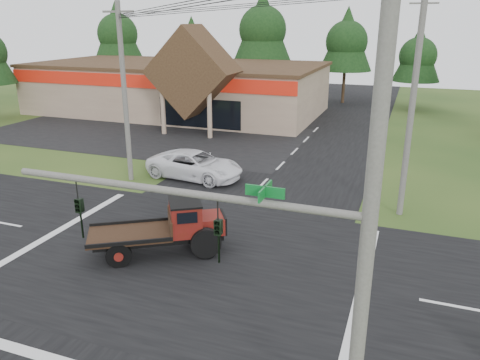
% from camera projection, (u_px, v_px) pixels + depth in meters
% --- Properties ---
extents(ground, '(120.00, 120.00, 0.00)m').
position_uv_depth(ground, '(190.00, 258.00, 19.53)').
color(ground, '#213F16').
rests_on(ground, ground).
extents(road_ns, '(12.00, 120.00, 0.02)m').
position_uv_depth(road_ns, '(190.00, 258.00, 19.52)').
color(road_ns, black).
rests_on(road_ns, ground).
extents(road_ew, '(120.00, 12.00, 0.02)m').
position_uv_depth(road_ew, '(190.00, 258.00, 19.52)').
color(road_ew, black).
rests_on(road_ew, ground).
extents(parking_apron, '(28.00, 14.00, 0.02)m').
position_uv_depth(parking_apron, '(142.00, 134.00, 40.99)').
color(parking_apron, black).
rests_on(parking_apron, ground).
extents(cvs_building, '(30.40, 18.20, 9.19)m').
position_uv_depth(cvs_building, '(179.00, 86.00, 50.05)').
color(cvs_building, gray).
rests_on(cvs_building, ground).
extents(traffic_signal_mast, '(8.12, 0.24, 7.00)m').
position_uv_depth(traffic_signal_mast, '(278.00, 277.00, 9.53)').
color(traffic_signal_mast, '#595651').
rests_on(traffic_signal_mast, ground).
extents(utility_pole_nr, '(2.00, 0.30, 11.00)m').
position_uv_depth(utility_pole_nr, '(368.00, 236.00, 8.59)').
color(utility_pole_nr, '#595651').
rests_on(utility_pole_nr, ground).
extents(utility_pole_nw, '(2.00, 0.30, 10.50)m').
position_uv_depth(utility_pole_nw, '(124.00, 93.00, 27.52)').
color(utility_pole_nw, '#595651').
rests_on(utility_pole_nw, ground).
extents(utility_pole_ne, '(2.00, 0.30, 11.50)m').
position_uv_depth(utility_pole_ne, '(413.00, 99.00, 22.12)').
color(utility_pole_ne, '#595651').
rests_on(utility_pole_ne, ground).
extents(utility_pole_n, '(2.00, 0.30, 11.20)m').
position_uv_depth(utility_pole_n, '(416.00, 73.00, 34.60)').
color(utility_pole_n, '#595651').
rests_on(utility_pole_n, ground).
extents(tree_row_a, '(6.72, 6.72, 12.12)m').
position_uv_depth(tree_row_a, '(117.00, 32.00, 62.30)').
color(tree_row_a, '#332316').
rests_on(tree_row_a, ground).
extents(tree_row_b, '(5.60, 5.60, 10.10)m').
position_uv_depth(tree_row_b, '(192.00, 43.00, 61.24)').
color(tree_row_b, '#332316').
rests_on(tree_row_b, ground).
extents(tree_row_c, '(7.28, 7.28, 13.13)m').
position_uv_depth(tree_row_c, '(263.00, 27.00, 56.42)').
color(tree_row_c, '#332316').
rests_on(tree_row_c, ground).
extents(tree_row_d, '(6.16, 6.16, 11.11)m').
position_uv_depth(tree_row_d, '(347.00, 40.00, 54.46)').
color(tree_row_d, '#332316').
rests_on(tree_row_d, ground).
extents(tree_row_e, '(5.04, 5.04, 9.09)m').
position_uv_depth(tree_row_e, '(418.00, 54.00, 50.50)').
color(tree_row_e, '#332316').
rests_on(tree_row_e, ground).
extents(antique_flatbed_truck, '(5.95, 4.85, 2.37)m').
position_uv_depth(antique_flatbed_truck, '(159.00, 227.00, 19.61)').
color(antique_flatbed_truck, '#55160C').
rests_on(antique_flatbed_truck, ground).
extents(white_pickup, '(6.35, 3.44, 1.69)m').
position_uv_depth(white_pickup, '(195.00, 165.00, 29.29)').
color(white_pickup, white).
rests_on(white_pickup, ground).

